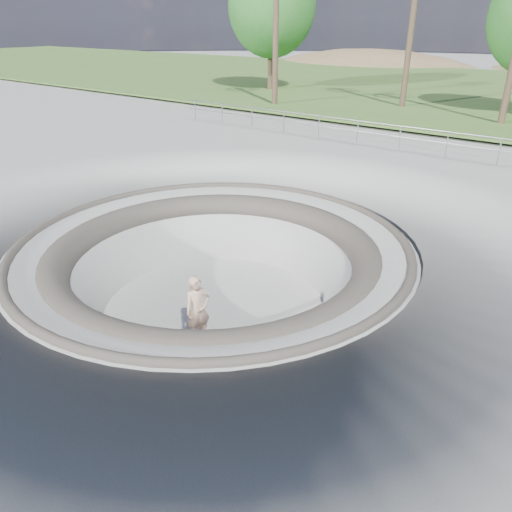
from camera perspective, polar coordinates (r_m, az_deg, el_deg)
name	(u,v)px	position (r m, az deg, el deg)	size (l,w,h in m)	color
ground	(213,243)	(13.00, -4.95, 1.45)	(180.00, 180.00, 0.00)	#ACABA6
skate_bowl	(215,304)	(13.84, -4.67, -5.48)	(14.00, 14.00, 4.10)	#ACABA6
safety_railing	(400,137)	(22.71, 16.12, 12.89)	(25.00, 0.06, 1.03)	gray
skateboard	(199,341)	(12.40, -6.48, -9.64)	(0.93, 0.44, 0.09)	olive
skater	(198,310)	(11.91, -6.69, -6.12)	(0.64, 0.42, 1.75)	tan
bushy_tree_left	(271,6)	(40.85, 1.75, 26.67)	(6.63, 6.02, 9.56)	brown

